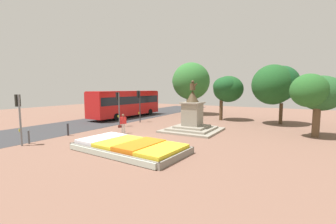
{
  "coord_description": "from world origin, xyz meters",
  "views": [
    {
      "loc": [
        10.52,
        -12.64,
        3.84
      ],
      "look_at": [
        2.19,
        1.87,
        2.08
      ],
      "focal_mm": 24.0,
      "sensor_mm": 36.0,
      "label": 1
    }
  ],
  "objects_px": {
    "traffic_light_near_crossing": "(19,111)",
    "kerb_bollard_south": "(29,137)",
    "traffic_light_mid_block": "(118,103)",
    "traffic_light_far_corner": "(139,101)",
    "kerb_bollard_mid_a": "(68,129)",
    "statue_monument": "(192,120)",
    "city_bus": "(126,102)",
    "flower_planter": "(129,147)",
    "pedestrian_with_handbag": "(123,123)"
  },
  "relations": [
    {
      "from": "flower_planter",
      "to": "pedestrian_with_handbag",
      "type": "height_order",
      "value": "pedestrian_with_handbag"
    },
    {
      "from": "pedestrian_with_handbag",
      "to": "kerb_bollard_south",
      "type": "relative_size",
      "value": 1.73
    },
    {
      "from": "traffic_light_near_crossing",
      "to": "kerb_bollard_mid_a",
      "type": "relative_size",
      "value": 3.31
    },
    {
      "from": "traffic_light_far_corner",
      "to": "kerb_bollard_mid_a",
      "type": "xyz_separation_m",
      "value": [
        -0.57,
        -8.85,
        -1.93
      ]
    },
    {
      "from": "city_bus",
      "to": "kerb_bollard_mid_a",
      "type": "relative_size",
      "value": 10.86
    },
    {
      "from": "statue_monument",
      "to": "traffic_light_far_corner",
      "type": "xyz_separation_m",
      "value": [
        -7.44,
        1.94,
        1.44
      ]
    },
    {
      "from": "flower_planter",
      "to": "traffic_light_far_corner",
      "type": "xyz_separation_m",
      "value": [
        -6.73,
        9.93,
        2.2
      ]
    },
    {
      "from": "traffic_light_near_crossing",
      "to": "kerb_bollard_mid_a",
      "type": "bearing_deg",
      "value": 91.92
    },
    {
      "from": "traffic_light_mid_block",
      "to": "kerb_bollard_mid_a",
      "type": "distance_m",
      "value": 5.73
    },
    {
      "from": "traffic_light_mid_block",
      "to": "kerb_bollard_south",
      "type": "bearing_deg",
      "value": -93.58
    },
    {
      "from": "traffic_light_far_corner",
      "to": "pedestrian_with_handbag",
      "type": "relative_size",
      "value": 2.14
    },
    {
      "from": "traffic_light_mid_block",
      "to": "kerb_bollard_mid_a",
      "type": "relative_size",
      "value": 3.32
    },
    {
      "from": "traffic_light_mid_block",
      "to": "traffic_light_far_corner",
      "type": "xyz_separation_m",
      "value": [
        -0.02,
        3.45,
        0.09
      ]
    },
    {
      "from": "traffic_light_far_corner",
      "to": "traffic_light_near_crossing",
      "type": "bearing_deg",
      "value": -92.05
    },
    {
      "from": "traffic_light_mid_block",
      "to": "flower_planter",
      "type": "bearing_deg",
      "value": -43.97
    },
    {
      "from": "flower_planter",
      "to": "kerb_bollard_mid_a",
      "type": "relative_size",
      "value": 6.99
    },
    {
      "from": "flower_planter",
      "to": "pedestrian_with_handbag",
      "type": "distance_m",
      "value": 5.69
    },
    {
      "from": "flower_planter",
      "to": "city_bus",
      "type": "height_order",
      "value": "city_bus"
    },
    {
      "from": "statue_monument",
      "to": "kerb_bollard_mid_a",
      "type": "xyz_separation_m",
      "value": [
        -8.01,
        -6.9,
        -0.49
      ]
    },
    {
      "from": "pedestrian_with_handbag",
      "to": "flower_planter",
      "type": "bearing_deg",
      "value": -45.16
    },
    {
      "from": "traffic_light_mid_block",
      "to": "city_bus",
      "type": "distance_m",
      "value": 7.45
    },
    {
      "from": "traffic_light_mid_block",
      "to": "traffic_light_near_crossing",
      "type": "bearing_deg",
      "value": -92.97
    },
    {
      "from": "statue_monument",
      "to": "kerb_bollard_mid_a",
      "type": "height_order",
      "value": "statue_monument"
    },
    {
      "from": "kerb_bollard_south",
      "to": "traffic_light_near_crossing",
      "type": "bearing_deg",
      "value": -83.52
    },
    {
      "from": "statue_monument",
      "to": "traffic_light_far_corner",
      "type": "height_order",
      "value": "statue_monument"
    },
    {
      "from": "traffic_light_far_corner",
      "to": "kerb_bollard_mid_a",
      "type": "bearing_deg",
      "value": -93.7
    },
    {
      "from": "statue_monument",
      "to": "city_bus",
      "type": "height_order",
      "value": "statue_monument"
    },
    {
      "from": "traffic_light_near_crossing",
      "to": "kerb_bollard_mid_a",
      "type": "distance_m",
      "value": 4.11
    },
    {
      "from": "traffic_light_near_crossing",
      "to": "kerb_bollard_south",
      "type": "relative_size",
      "value": 3.54
    },
    {
      "from": "traffic_light_far_corner",
      "to": "kerb_bollard_south",
      "type": "xyz_separation_m",
      "value": [
        -0.51,
        -11.97,
        -1.97
      ]
    },
    {
      "from": "statue_monument",
      "to": "city_bus",
      "type": "distance_m",
      "value": 12.55
    },
    {
      "from": "pedestrian_with_handbag",
      "to": "city_bus",
      "type": "bearing_deg",
      "value": 128.88
    },
    {
      "from": "traffic_light_mid_block",
      "to": "traffic_light_far_corner",
      "type": "bearing_deg",
      "value": 90.37
    },
    {
      "from": "statue_monument",
      "to": "traffic_light_near_crossing",
      "type": "relative_size",
      "value": 1.38
    },
    {
      "from": "traffic_light_mid_block",
      "to": "city_bus",
      "type": "xyz_separation_m",
      "value": [
        -4.21,
        6.13,
        -0.38
      ]
    },
    {
      "from": "flower_planter",
      "to": "statue_monument",
      "type": "height_order",
      "value": "statue_monument"
    },
    {
      "from": "flower_planter",
      "to": "kerb_bollard_south",
      "type": "xyz_separation_m",
      "value": [
        -7.24,
        -2.05,
        0.23
      ]
    },
    {
      "from": "flower_planter",
      "to": "pedestrian_with_handbag",
      "type": "relative_size",
      "value": 4.34
    },
    {
      "from": "traffic_light_near_crossing",
      "to": "pedestrian_with_handbag",
      "type": "xyz_separation_m",
      "value": [
        3.2,
        6.6,
        -1.44
      ]
    },
    {
      "from": "statue_monument",
      "to": "traffic_light_far_corner",
      "type": "relative_size",
      "value": 1.32
    },
    {
      "from": "traffic_light_mid_block",
      "to": "kerb_bollard_south",
      "type": "height_order",
      "value": "traffic_light_mid_block"
    },
    {
      "from": "traffic_light_near_crossing",
      "to": "flower_planter",
      "type": "bearing_deg",
      "value": 19.88
    },
    {
      "from": "flower_planter",
      "to": "pedestrian_with_handbag",
      "type": "xyz_separation_m",
      "value": [
        -3.98,
        4.01,
        0.67
      ]
    },
    {
      "from": "statue_monument",
      "to": "pedestrian_with_handbag",
      "type": "xyz_separation_m",
      "value": [
        -4.69,
        -3.98,
        -0.09
      ]
    },
    {
      "from": "city_bus",
      "to": "kerb_bollard_south",
      "type": "height_order",
      "value": "city_bus"
    },
    {
      "from": "traffic_light_mid_block",
      "to": "pedestrian_with_handbag",
      "type": "relative_size",
      "value": 2.06
    },
    {
      "from": "kerb_bollard_mid_a",
      "to": "traffic_light_far_corner",
      "type": "bearing_deg",
      "value": 86.3
    },
    {
      "from": "traffic_light_far_corner",
      "to": "city_bus",
      "type": "bearing_deg",
      "value": 147.38
    },
    {
      "from": "traffic_light_far_corner",
      "to": "kerb_bollard_south",
      "type": "height_order",
      "value": "traffic_light_far_corner"
    },
    {
      "from": "traffic_light_near_crossing",
      "to": "kerb_bollard_south",
      "type": "distance_m",
      "value": 1.95
    }
  ]
}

